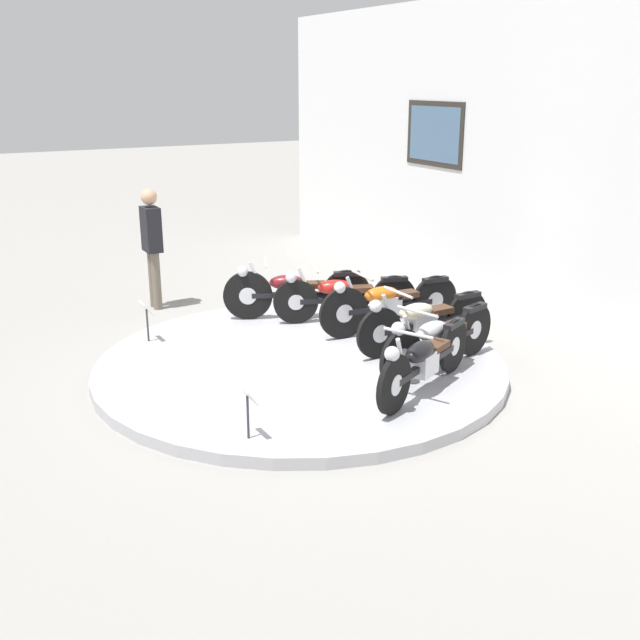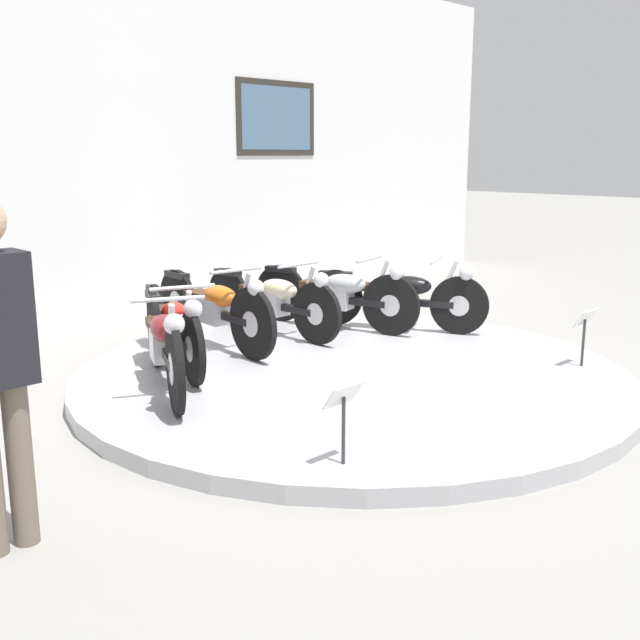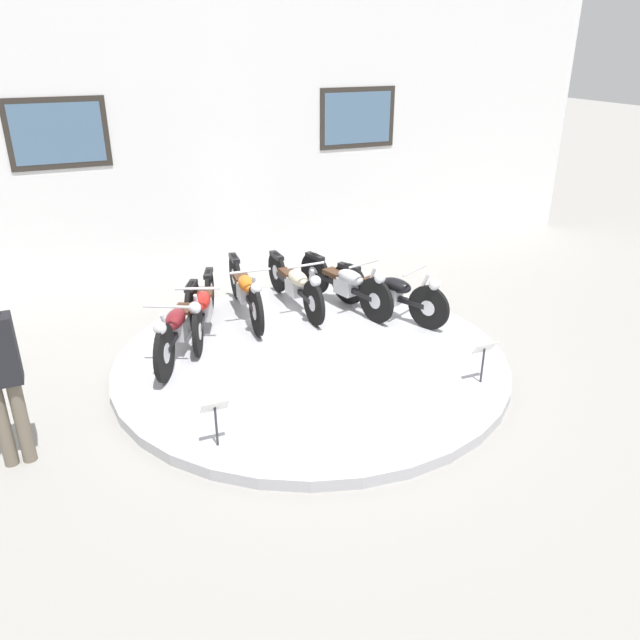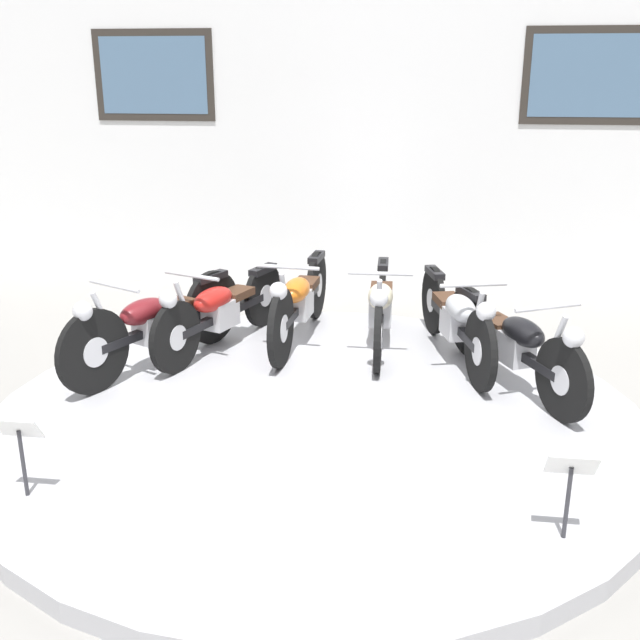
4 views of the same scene
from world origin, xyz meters
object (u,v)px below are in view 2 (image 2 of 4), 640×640
motorcycle_silver (337,293)px  motorcycle_black (400,295)px  info_placard_front_left (344,406)px  info_placard_front_centre (585,325)px  motorcycle_maroon (164,340)px  motorcycle_cream (273,298)px  motorcycle_red (174,324)px  motorcycle_orange (215,306)px

motorcycle_silver → motorcycle_black: bearing=-49.7°
motorcycle_silver → info_placard_front_left: bearing=-135.2°
info_placard_front_centre → motorcycle_silver: bearing=101.1°
motorcycle_maroon → motorcycle_silver: size_ratio=0.95×
motorcycle_black → motorcycle_silver: bearing=130.3°
motorcycle_cream → motorcycle_silver: (0.66, -0.28, 0.01)m
motorcycle_black → info_placard_front_centre: motorcycle_black is taller
motorcycle_red → motorcycle_orange: bearing=23.5°
motorcycle_maroon → motorcycle_black: size_ratio=1.03×
motorcycle_red → motorcycle_orange: size_ratio=0.92×
motorcycle_cream → motorcycle_maroon: bearing=-156.6°
motorcycle_silver → info_placard_front_centre: motorcycle_silver is taller
motorcycle_red → motorcycle_cream: 1.43m
motorcycle_maroon → info_placard_front_centre: bearing=-34.3°
motorcycle_orange → motorcycle_red: bearing=-156.5°
motorcycle_silver → motorcycle_cream: bearing=156.7°
motorcycle_orange → motorcycle_black: bearing=-23.5°
motorcycle_orange → motorcycle_cream: size_ratio=1.03×
motorcycle_orange → info_placard_front_left: size_ratio=3.94×
motorcycle_red → motorcycle_black: 2.54m
motorcycle_orange → motorcycle_black: motorcycle_orange is taller
motorcycle_maroon → motorcycle_red: size_ratio=0.99×
motorcycle_cream → info_placard_front_centre: size_ratio=3.84×
info_placard_front_left → info_placard_front_centre: (3.06, 0.00, 0.00)m
info_placard_front_left → motorcycle_maroon: bearing=88.0°
motorcycle_cream → info_placard_front_left: motorcycle_cream is taller
motorcycle_red → motorcycle_black: same height
motorcycle_maroon → motorcycle_silver: bearing=11.5°
motorcycle_red → info_placard_front_centre: motorcycle_red is taller
motorcycle_cream → motorcycle_silver: 0.72m
motorcycle_maroon → motorcycle_orange: (1.09, 0.79, -0.00)m
motorcycle_orange → info_placard_front_centre: motorcycle_orange is taller
info_placard_front_left → motorcycle_black: bearing=34.2°
motorcycle_maroon → info_placard_front_centre: (2.99, -2.04, -0.03)m
motorcycle_red → motorcycle_orange: (0.66, 0.29, 0.03)m
motorcycle_black → motorcycle_maroon: bearing=179.9°
motorcycle_red → motorcycle_cream: bearing=11.5°
motorcycle_silver → info_placard_front_centre: size_ratio=3.77×
motorcycle_black → info_placard_front_centre: 2.04m
info_placard_front_centre → info_placard_front_left: bearing=180.0°
motorcycle_silver → info_placard_front_centre: 2.59m
motorcycle_black → info_placard_front_left: (-2.99, -2.03, -0.01)m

